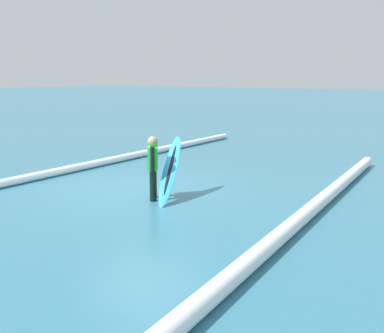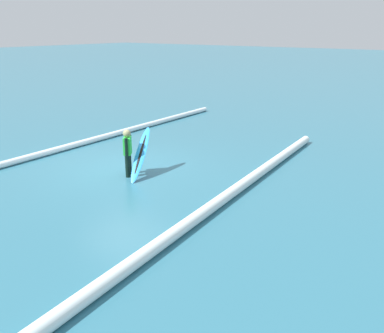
{
  "view_description": "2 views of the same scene",
  "coord_description": "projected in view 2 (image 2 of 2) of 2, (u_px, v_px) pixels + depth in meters",
  "views": [
    {
      "loc": [
        8.01,
        6.95,
        2.62
      ],
      "look_at": [
        0.39,
        1.69,
        0.81
      ],
      "focal_mm": 43.95,
      "sensor_mm": 36.0,
      "label": 1
    },
    {
      "loc": [
        8.49,
        8.92,
        4.08
      ],
      "look_at": [
        0.38,
        2.95,
        0.69
      ],
      "focal_mm": 38.76,
      "sensor_mm": 36.0,
      "label": 2
    }
  ],
  "objects": [
    {
      "name": "ground_plane",
      "position": [
        122.0,
        167.0,
        12.79
      ],
      "size": [
        156.2,
        156.2,
        0.0
      ],
      "primitive_type": "plane",
      "color": "teal"
    },
    {
      "name": "wave_crest_foreground",
      "position": [
        15.0,
        161.0,
        12.98
      ],
      "size": [
        21.35,
        0.49,
        0.21
      ],
      "primitive_type": "cylinder",
      "rotation": [
        0.0,
        1.57,
        0.01
      ],
      "color": "white",
      "rests_on": "ground_plane"
    },
    {
      "name": "wave_crest_midground",
      "position": [
        175.0,
        233.0,
        8.37
      ],
      "size": [
        17.34,
        1.64,
        0.27
      ],
      "primitive_type": "cylinder",
      "rotation": [
        0.0,
        1.57,
        0.08
      ],
      "color": "white",
      "rests_on": "ground_plane"
    },
    {
      "name": "surfer",
      "position": [
        128.0,
        150.0,
        11.79
      ],
      "size": [
        0.44,
        0.42,
        1.36
      ],
      "rotation": [
        0.0,
        0.0,
        0.64
      ],
      "color": "black",
      "rests_on": "ground_plane"
    },
    {
      "name": "surfboard",
      "position": [
        141.0,
        154.0,
        11.83
      ],
      "size": [
        1.42,
        0.8,
        1.3
      ],
      "color": "#268CE5",
      "rests_on": "ground_plane"
    }
  ]
}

